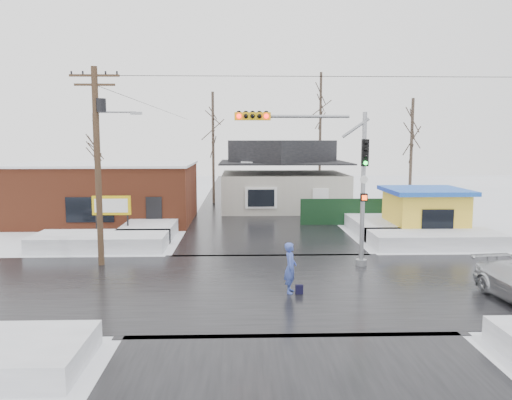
{
  "coord_description": "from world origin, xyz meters",
  "views": [
    {
      "loc": [
        -1.54,
        -19.27,
        5.8
      ],
      "look_at": [
        -0.83,
        3.62,
        3.0
      ],
      "focal_mm": 35.0,
      "sensor_mm": 36.0,
      "label": 1
    }
  ],
  "objects_px": {
    "marquee_sign": "(112,207)",
    "kiosk": "(425,212)",
    "pedestrian": "(290,268)",
    "traffic_signal": "(329,167)",
    "utility_pole": "(99,154)"
  },
  "relations": [
    {
      "from": "marquee_sign",
      "to": "kiosk",
      "type": "relative_size",
      "value": 0.55
    },
    {
      "from": "kiosk",
      "to": "marquee_sign",
      "type": "bearing_deg",
      "value": -178.45
    },
    {
      "from": "utility_pole",
      "to": "marquee_sign",
      "type": "height_order",
      "value": "utility_pole"
    },
    {
      "from": "traffic_signal",
      "to": "marquee_sign",
      "type": "height_order",
      "value": "traffic_signal"
    },
    {
      "from": "utility_pole",
      "to": "traffic_signal",
      "type": "bearing_deg",
      "value": -2.95
    },
    {
      "from": "marquee_sign",
      "to": "pedestrian",
      "type": "bearing_deg",
      "value": -48.28
    },
    {
      "from": "utility_pole",
      "to": "pedestrian",
      "type": "distance_m",
      "value": 10.26
    },
    {
      "from": "kiosk",
      "to": "utility_pole",
      "type": "bearing_deg",
      "value": -159.56
    },
    {
      "from": "utility_pole",
      "to": "pedestrian",
      "type": "height_order",
      "value": "utility_pole"
    },
    {
      "from": "traffic_signal",
      "to": "kiosk",
      "type": "distance_m",
      "value": 10.43
    },
    {
      "from": "traffic_signal",
      "to": "marquee_sign",
      "type": "distance_m",
      "value": 13.42
    },
    {
      "from": "traffic_signal",
      "to": "kiosk",
      "type": "bearing_deg",
      "value": 44.84
    },
    {
      "from": "marquee_sign",
      "to": "pedestrian",
      "type": "relative_size",
      "value": 1.32
    },
    {
      "from": "pedestrian",
      "to": "utility_pole",
      "type": "bearing_deg",
      "value": 72.05
    },
    {
      "from": "traffic_signal",
      "to": "kiosk",
      "type": "relative_size",
      "value": 1.52
    }
  ]
}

